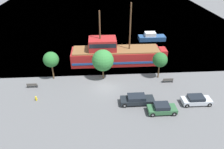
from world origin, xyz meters
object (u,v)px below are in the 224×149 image
Objects in this scene: pirate_ship at (115,54)px; bench_promenade_east at (168,80)px; parked_car_curb_rear at (137,100)px; fire_hydrant at (36,98)px; parked_car_curb_mid at (196,100)px; parked_car_curb_front at (162,108)px; moored_boat_dockside at (151,37)px; bench_promenade_west at (32,85)px.

bench_promenade_east is (8.47, -8.24, -1.41)m from pirate_ship.
pirate_ship is 3.83× the size of parked_car_curb_rear.
parked_car_curb_rear reaches higher than fire_hydrant.
parked_car_curb_front is at bearing -163.48° from parked_car_curb_mid.
parked_car_curb_mid is at bearing -52.79° from pirate_ship.
bench_promenade_east is (-2.39, 6.07, -0.24)m from parked_car_curb_mid.
bench_promenade_east is (21.13, 3.76, 0.03)m from fire_hydrant.
moored_boat_dockside is at bearing 49.00° from pirate_ship.
parked_car_curb_mid is 8.64m from parked_car_curb_rear.
parked_car_curb_rear is 6.38× the size of fire_hydrant.
bench_promenade_east is at bearing -44.19° from pirate_ship.
fire_hydrant is at bearing 167.63° from parked_car_curb_front.
bench_promenade_east is (3.14, 7.70, -0.28)m from parked_car_curb_front.
parked_car_curb_rear is at bearing -80.70° from pirate_ship.
parked_car_curb_front is at bearing -99.73° from moored_boat_dockside.
bench_promenade_west is (-1.48, 3.64, 0.02)m from fire_hydrant.
parked_car_curb_mid is 6.52m from bench_promenade_east.
bench_promenade_west is (-16.39, 5.34, -0.28)m from parked_car_curb_rear.
bench_promenade_west is (-14.14, -8.35, -1.42)m from pirate_ship.
parked_car_curb_rear reaches higher than bench_promenade_east.
pirate_ship is 24.40× the size of fire_hydrant.
pirate_ship is at bearing 43.44° from fire_hydrant.
bench_promenade_west reaches higher than fire_hydrant.
fire_hydrant is (-23.52, 2.31, -0.27)m from parked_car_curb_mid.
parked_car_curb_front is at bearing -112.17° from bench_promenade_east.
pirate_ship is at bearing 99.30° from parked_car_curb_rear.
parked_car_curb_front is 18.42m from fire_hydrant.
fire_hydrant is at bearing -169.92° from bench_promenade_east.
parked_car_curb_front is at bearing -71.50° from pirate_ship.
parked_car_curb_mid is at bearing -5.61° from fire_hydrant.
parked_car_curb_mid is 0.87× the size of parked_car_curb_rear.
fire_hydrant is at bearing 173.50° from parked_car_curb_rear.
pirate_ship is 4.73× the size of parked_car_curb_front.
pirate_ship is 13.92m from parked_car_curb_rear.
fire_hydrant is 21.47m from bench_promenade_east.
moored_boat_dockside reaches higher than parked_car_curb_front.
parked_car_curb_front is 20.91m from bench_promenade_west.
pirate_ship is at bearing 108.50° from parked_car_curb_front.
moored_boat_dockside reaches higher than parked_car_curb_mid.
moored_boat_dockside is 3.99× the size of bench_promenade_west.
parked_car_curb_mid is at bearing -13.39° from bench_promenade_west.
bench_promenade_east is at bearing -94.55° from moored_boat_dockside.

